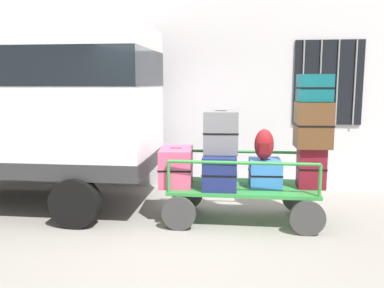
{
  "coord_description": "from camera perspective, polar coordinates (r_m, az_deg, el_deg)",
  "views": [
    {
      "loc": [
        0.65,
        -5.29,
        2.0
      ],
      "look_at": [
        -0.04,
        0.57,
        1.12
      ],
      "focal_mm": 38.59,
      "sensor_mm": 36.0,
      "label": 1
    }
  ],
  "objects": [
    {
      "name": "suitcase_midright_bottom",
      "position": [
        6.08,
        16.15,
        -3.17
      ],
      "size": [
        0.39,
        0.34,
        0.58
      ],
      "color": "maroon",
      "rests_on": "luggage_cart"
    },
    {
      "name": "suitcase_midleft_bottom",
      "position": [
        5.97,
        3.91,
        -3.58
      ],
      "size": [
        0.5,
        0.86,
        0.48
      ],
      "color": "navy",
      "rests_on": "luggage_cart"
    },
    {
      "name": "building_wall",
      "position": [
        7.9,
        2.04,
        12.07
      ],
      "size": [
        12.0,
        0.38,
        5.0
      ],
      "color": "silver",
      "rests_on": "ground"
    },
    {
      "name": "backpack",
      "position": [
        5.91,
        9.93,
        -0.1
      ],
      "size": [
        0.27,
        0.22,
        0.44
      ],
      "color": "maroon",
      "rests_on": "suitcase_center_bottom"
    },
    {
      "name": "suitcase_center_bottom",
      "position": [
        6.05,
        10.05,
        -3.92
      ],
      "size": [
        0.48,
        0.54,
        0.39
      ],
      "color": "#3372C6",
      "rests_on": "luggage_cart"
    },
    {
      "name": "suitcase_left_bottom",
      "position": [
        6.04,
        -2.19,
        -3.1
      ],
      "size": [
        0.52,
        0.76,
        0.54
      ],
      "color": "#CC4C72",
      "rests_on": "luggage_cart"
    },
    {
      "name": "luggage_cart",
      "position": [
        6.08,
        6.95,
        -6.79
      ],
      "size": [
        2.18,
        1.09,
        0.52
      ],
      "color": "#2D8438",
      "rests_on": "ground"
    },
    {
      "name": "suitcase_midright_middle",
      "position": [
        5.99,
        16.39,
        2.55
      ],
      "size": [
        0.5,
        0.48,
        0.64
      ],
      "color": "brown",
      "rests_on": "suitcase_midright_bottom"
    },
    {
      "name": "cart_railing",
      "position": [
        5.97,
        7.03,
        -2.37
      ],
      "size": [
        2.05,
        0.95,
        0.45
      ],
      "color": "#2D8438",
      "rests_on": "luggage_cart"
    },
    {
      "name": "ground_plane",
      "position": [
        5.7,
        -0.28,
        -12.08
      ],
      "size": [
        40.0,
        40.0,
        0.0
      ],
      "primitive_type": "plane",
      "color": "gray"
    },
    {
      "name": "suitcase_midright_top",
      "position": [
        5.97,
        16.59,
        7.43
      ],
      "size": [
        0.49,
        0.36,
        0.38
      ],
      "color": "#0F5960",
      "rests_on": "suitcase_midright_middle"
    },
    {
      "name": "suitcase_midleft_middle",
      "position": [
        5.95,
        4.0,
        1.68
      ],
      "size": [
        0.52,
        0.57,
        0.61
      ],
      "color": "slate",
      "rests_on": "suitcase_midleft_bottom"
    },
    {
      "name": "van",
      "position": [
        7.34,
        -24.88,
        5.72
      ],
      "size": [
        4.96,
        2.05,
        2.85
      ],
      "color": "white",
      "rests_on": "ground"
    }
  ]
}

